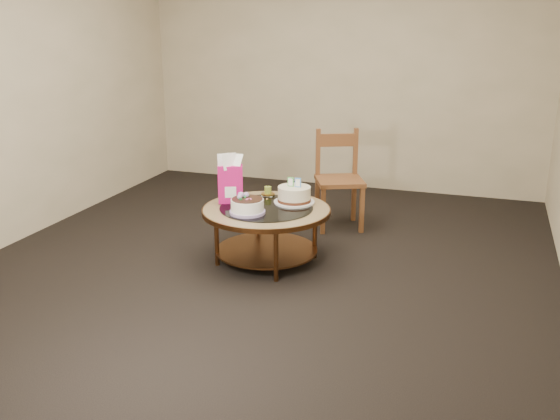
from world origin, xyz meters
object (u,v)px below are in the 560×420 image
(coffee_table, at_px, (266,217))
(gift_bag, at_px, (230,179))
(decorated_cake, at_px, (247,207))
(dining_chair, at_px, (339,179))
(cream_cake, at_px, (294,195))

(coffee_table, bearing_deg, gift_bag, 172.21)
(decorated_cake, xyz_separation_m, dining_chair, (0.42, 1.25, -0.05))
(decorated_cake, relative_size, gift_bag, 0.70)
(decorated_cake, distance_m, dining_chair, 1.32)
(coffee_table, height_order, gift_bag, gift_bag)
(cream_cake, height_order, dining_chair, dining_chair)
(coffee_table, height_order, cream_cake, cream_cake)
(cream_cake, distance_m, gift_bag, 0.53)
(gift_bag, xyz_separation_m, dining_chair, (0.65, 1.02, -0.20))
(coffee_table, height_order, decorated_cake, decorated_cake)
(decorated_cake, xyz_separation_m, cream_cake, (0.26, 0.38, 0.01))
(coffee_table, distance_m, cream_cake, 0.30)
(decorated_cake, height_order, dining_chair, dining_chair)
(coffee_table, xyz_separation_m, gift_bag, (-0.32, 0.04, 0.28))
(coffee_table, xyz_separation_m, cream_cake, (0.17, 0.19, 0.15))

